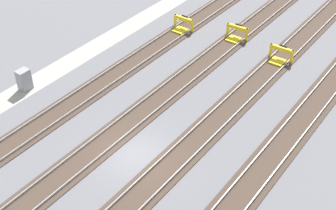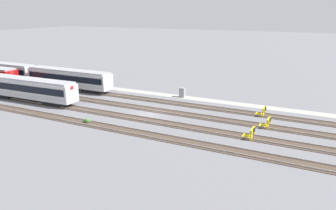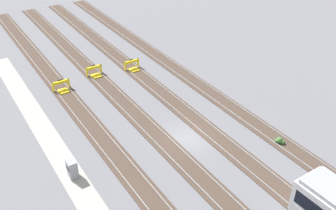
{
  "view_description": "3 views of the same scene",
  "coord_description": "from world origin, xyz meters",
  "px_view_note": "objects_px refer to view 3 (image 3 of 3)",
  "views": [
    {
      "loc": [
        15.58,
        14.07,
        20.03
      ],
      "look_at": [
        -3.37,
        0.0,
        1.8
      ],
      "focal_mm": 50.0,
      "sensor_mm": 36.0,
      "label": 1
    },
    {
      "loc": [
        -22.45,
        38.16,
        14.18
      ],
      "look_at": [
        -3.37,
        0.0,
        1.8
      ],
      "focal_mm": 35.0,
      "sensor_mm": 36.0,
      "label": 2
    },
    {
      "loc": [
        23.99,
        -17.31,
        22.0
      ],
      "look_at": [
        -3.37,
        0.0,
        1.8
      ],
      "focal_mm": 42.0,
      "sensor_mm": 36.0,
      "label": 3
    }
  ],
  "objects_px": {
    "electrical_cabinet": "(72,169)",
    "weed_clump": "(280,141)",
    "bumper_stop_nearest_track": "(62,87)",
    "bumper_stop_near_inner_track": "(95,72)",
    "bumper_stop_middle_track": "(133,66)"
  },
  "relations": [
    {
      "from": "bumper_stop_near_inner_track",
      "to": "weed_clump",
      "type": "height_order",
      "value": "bumper_stop_near_inner_track"
    },
    {
      "from": "bumper_stop_near_inner_track",
      "to": "weed_clump",
      "type": "xyz_separation_m",
      "value": [
        21.36,
        8.92,
        -0.27
      ]
    },
    {
      "from": "bumper_stop_nearest_track",
      "to": "bumper_stop_near_inner_track",
      "type": "bearing_deg",
      "value": 107.36
    },
    {
      "from": "electrical_cabinet",
      "to": "weed_clump",
      "type": "xyz_separation_m",
      "value": [
        5.83,
        17.57,
        -0.56
      ]
    },
    {
      "from": "electrical_cabinet",
      "to": "bumper_stop_nearest_track",
      "type": "bearing_deg",
      "value": 163.93
    },
    {
      "from": "bumper_stop_nearest_track",
      "to": "weed_clump",
      "type": "height_order",
      "value": "bumper_stop_nearest_track"
    },
    {
      "from": "bumper_stop_nearest_track",
      "to": "bumper_stop_middle_track",
      "type": "height_order",
      "value": "same"
    },
    {
      "from": "electrical_cabinet",
      "to": "weed_clump",
      "type": "distance_m",
      "value": 18.52
    },
    {
      "from": "bumper_stop_middle_track",
      "to": "electrical_cabinet",
      "type": "xyz_separation_m",
      "value": [
        14.54,
        -13.23,
        0.29
      ]
    },
    {
      "from": "bumper_stop_middle_track",
      "to": "bumper_stop_near_inner_track",
      "type": "bearing_deg",
      "value": -102.16
    },
    {
      "from": "weed_clump",
      "to": "bumper_stop_nearest_track",
      "type": "bearing_deg",
      "value": -145.87
    },
    {
      "from": "bumper_stop_near_inner_track",
      "to": "weed_clump",
      "type": "bearing_deg",
      "value": 22.65
    },
    {
      "from": "bumper_stop_nearest_track",
      "to": "bumper_stop_near_inner_track",
      "type": "height_order",
      "value": "same"
    },
    {
      "from": "bumper_stop_middle_track",
      "to": "electrical_cabinet",
      "type": "distance_m",
      "value": 19.66
    },
    {
      "from": "bumper_stop_near_inner_track",
      "to": "bumper_stop_middle_track",
      "type": "height_order",
      "value": "same"
    }
  ]
}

